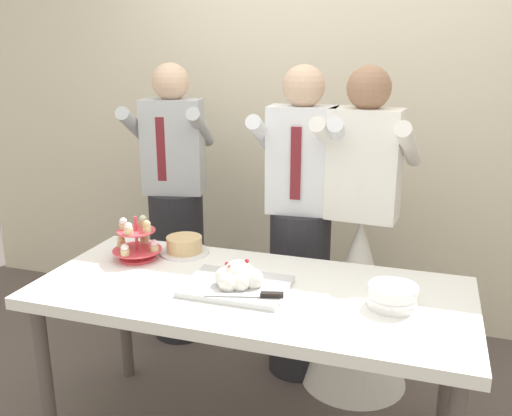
{
  "coord_description": "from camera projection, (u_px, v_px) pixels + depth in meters",
  "views": [
    {
      "loc": [
        0.67,
        -1.98,
        1.72
      ],
      "look_at": [
        -0.02,
        0.15,
        1.07
      ],
      "focal_mm": 38.35,
      "sensor_mm": 36.0,
      "label": 1
    }
  ],
  "objects": [
    {
      "name": "rear_wall",
      "position": [
        323.0,
        96.0,
        3.39
      ],
      "size": [
        5.2,
        0.1,
        2.9
      ],
      "primitive_type": "cube",
      "color": "beige",
      "rests_on": "ground_plane"
    },
    {
      "name": "person_groom",
      "position": [
        300.0,
        242.0,
        2.88
      ],
      "size": [
        0.49,
        0.51,
        1.66
      ],
      "color": "#232328",
      "rests_on": "ground_plane"
    },
    {
      "name": "person_bride",
      "position": [
        358.0,
        280.0,
        2.81
      ],
      "size": [
        0.56,
        0.56,
        1.66
      ],
      "color": "white",
      "rests_on": "ground_plane"
    },
    {
      "name": "person_guest",
      "position": [
        176.0,
        220.0,
        3.26
      ],
      "size": [
        0.55,
        0.58,
        1.66
      ],
      "color": "#232328",
      "rests_on": "ground_plane"
    },
    {
      "name": "cupcake_stand",
      "position": [
        137.0,
        242.0,
        2.56
      ],
      "size": [
        0.23,
        0.23,
        0.21
      ],
      "color": "#D83F4C",
      "rests_on": "dessert_table"
    },
    {
      "name": "dessert_table",
      "position": [
        251.0,
        303.0,
        2.29
      ],
      "size": [
        1.8,
        0.8,
        0.78
      ],
      "color": "white",
      "rests_on": "ground_plane"
    },
    {
      "name": "main_cake_tray",
      "position": [
        237.0,
        280.0,
        2.24
      ],
      "size": [
        0.43,
        0.31,
        0.12
      ],
      "color": "silver",
      "rests_on": "dessert_table"
    },
    {
      "name": "round_cake",
      "position": [
        184.0,
        246.0,
        2.64
      ],
      "size": [
        0.24,
        0.24,
        0.08
      ],
      "color": "white",
      "rests_on": "dessert_table"
    },
    {
      "name": "plate_stack",
      "position": [
        392.0,
        296.0,
        2.09
      ],
      "size": [
        0.19,
        0.19,
        0.09
      ],
      "color": "white",
      "rests_on": "dessert_table"
    }
  ]
}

